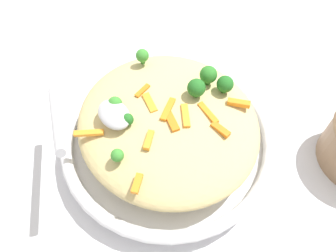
% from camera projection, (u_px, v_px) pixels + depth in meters
% --- Properties ---
extents(ground_plane, '(2.40, 2.40, 0.00)m').
position_uv_depth(ground_plane, '(168.00, 146.00, 0.55)').
color(ground_plane, silver).
extents(serving_bowl, '(0.34, 0.34, 0.04)m').
position_uv_depth(serving_bowl, '(168.00, 139.00, 0.53)').
color(serving_bowl, silver).
rests_on(serving_bowl, ground_plane).
extents(pasta_mound, '(0.28, 0.27, 0.06)m').
position_uv_depth(pasta_mound, '(168.00, 122.00, 0.49)').
color(pasta_mound, '#D1BA7A').
rests_on(pasta_mound, serving_bowl).
extents(carrot_piece_0, '(0.04, 0.02, 0.01)m').
position_uv_depth(carrot_piece_0, '(150.00, 103.00, 0.47)').
color(carrot_piece_0, orange).
rests_on(carrot_piece_0, pasta_mound).
extents(carrot_piece_1, '(0.01, 0.03, 0.01)m').
position_uv_depth(carrot_piece_1, '(143.00, 91.00, 0.49)').
color(carrot_piece_1, orange).
rests_on(carrot_piece_1, pasta_mound).
extents(carrot_piece_2, '(0.04, 0.01, 0.01)m').
position_uv_depth(carrot_piece_2, '(208.00, 113.00, 0.47)').
color(carrot_piece_2, orange).
rests_on(carrot_piece_2, pasta_mound).
extents(carrot_piece_3, '(0.04, 0.03, 0.01)m').
position_uv_depth(carrot_piece_3, '(186.00, 116.00, 0.46)').
color(carrot_piece_3, orange).
rests_on(carrot_piece_3, pasta_mound).
extents(carrot_piece_4, '(0.03, 0.02, 0.01)m').
position_uv_depth(carrot_piece_4, '(172.00, 122.00, 0.45)').
color(carrot_piece_4, orange).
rests_on(carrot_piece_4, pasta_mound).
extents(carrot_piece_5, '(0.03, 0.04, 0.01)m').
position_uv_depth(carrot_piece_5, '(89.00, 133.00, 0.45)').
color(carrot_piece_5, orange).
rests_on(carrot_piece_5, pasta_mound).
extents(carrot_piece_6, '(0.02, 0.03, 0.01)m').
position_uv_depth(carrot_piece_6, '(137.00, 183.00, 0.41)').
color(carrot_piece_6, orange).
rests_on(carrot_piece_6, pasta_mound).
extents(carrot_piece_7, '(0.03, 0.01, 0.01)m').
position_uv_depth(carrot_piece_7, '(220.00, 129.00, 0.45)').
color(carrot_piece_7, orange).
rests_on(carrot_piece_7, pasta_mound).
extents(carrot_piece_8, '(0.03, 0.03, 0.01)m').
position_uv_depth(carrot_piece_8, '(149.00, 140.00, 0.44)').
color(carrot_piece_8, orange).
rests_on(carrot_piece_8, pasta_mound).
extents(carrot_piece_9, '(0.03, 0.03, 0.01)m').
position_uv_depth(carrot_piece_9, '(239.00, 103.00, 0.48)').
color(carrot_piece_9, orange).
rests_on(carrot_piece_9, pasta_mound).
extents(carrot_piece_10, '(0.03, 0.04, 0.01)m').
position_uv_depth(carrot_piece_10, '(165.00, 108.00, 0.47)').
color(carrot_piece_10, orange).
rests_on(carrot_piece_10, pasta_mound).
extents(broccoli_floret_0, '(0.03, 0.03, 0.03)m').
position_uv_depth(broccoli_floret_0, '(208.00, 75.00, 0.49)').
color(broccoli_floret_0, '#296820').
rests_on(broccoli_floret_0, pasta_mound).
extents(broccoli_floret_1, '(0.02, 0.02, 0.02)m').
position_uv_depth(broccoli_floret_1, '(117.00, 155.00, 0.42)').
color(broccoli_floret_1, '#377928').
rests_on(broccoli_floret_1, pasta_mound).
extents(broccoli_floret_2, '(0.02, 0.02, 0.02)m').
position_uv_depth(broccoli_floret_2, '(115.00, 104.00, 0.46)').
color(broccoli_floret_2, '#377928').
rests_on(broccoli_floret_2, pasta_mound).
extents(broccoli_floret_3, '(0.02, 0.02, 0.03)m').
position_uv_depth(broccoli_floret_3, '(142.00, 56.00, 0.52)').
color(broccoli_floret_3, '#377928').
rests_on(broccoli_floret_3, pasta_mound).
extents(broccoli_floret_4, '(0.02, 0.02, 0.02)m').
position_uv_depth(broccoli_floret_4, '(128.00, 120.00, 0.45)').
color(broccoli_floret_4, '#205B1C').
rests_on(broccoli_floret_4, pasta_mound).
extents(broccoli_floret_5, '(0.03, 0.03, 0.03)m').
position_uv_depth(broccoli_floret_5, '(195.00, 87.00, 0.47)').
color(broccoli_floret_5, '#205B1C').
rests_on(broccoli_floret_5, pasta_mound).
extents(broccoli_floret_6, '(0.03, 0.03, 0.03)m').
position_uv_depth(broccoli_floret_6, '(225.00, 84.00, 0.48)').
color(broccoli_floret_6, '#205B1C').
rests_on(broccoli_floret_6, pasta_mound).
extents(serving_spoon, '(0.15, 0.11, 0.07)m').
position_uv_depth(serving_spoon, '(95.00, 115.00, 0.44)').
color(serving_spoon, '#B7B7BC').
rests_on(serving_spoon, pasta_mound).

